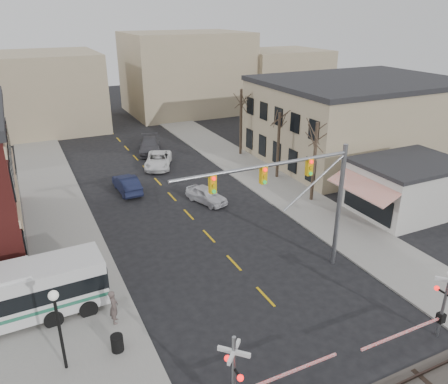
{
  "coord_description": "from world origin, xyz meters",
  "views": [
    {
      "loc": [
        -11.15,
        -15.61,
        15.25
      ],
      "look_at": [
        0.98,
        9.5,
        3.5
      ],
      "focal_mm": 35.0,
      "sensor_mm": 36.0,
      "label": 1
    }
  ],
  "objects_px": {
    "street_lamp": "(57,314)",
    "car_a": "(206,195)",
    "trash_bin": "(117,343)",
    "car_d": "(150,145)",
    "car_b": "(127,184)",
    "rr_crossing_east": "(438,306)",
    "pedestrian_near": "(114,307)",
    "traffic_signal_mast": "(301,188)",
    "rr_crossing_west": "(243,375)",
    "pedestrian_far": "(41,285)",
    "car_c": "(158,160)"
  },
  "relations": [
    {
      "from": "car_a",
      "to": "rr_crossing_east",
      "type": "bearing_deg",
      "value": -99.09
    },
    {
      "from": "trash_bin",
      "to": "car_b",
      "type": "xyz_separation_m",
      "value": [
        5.41,
        19.49,
        0.22
      ]
    },
    {
      "from": "traffic_signal_mast",
      "to": "street_lamp",
      "type": "xyz_separation_m",
      "value": [
        -13.84,
        -1.98,
        -2.67
      ]
    },
    {
      "from": "car_b",
      "to": "car_a",
      "type": "bearing_deg",
      "value": 134.85
    },
    {
      "from": "rr_crossing_east",
      "to": "car_c",
      "type": "relative_size",
      "value": 1.04
    },
    {
      "from": "trash_bin",
      "to": "pedestrian_near",
      "type": "xyz_separation_m",
      "value": [
        0.36,
        2.11,
        0.53
      ]
    },
    {
      "from": "traffic_signal_mast",
      "to": "pedestrian_near",
      "type": "bearing_deg",
      "value": 178.99
    },
    {
      "from": "street_lamp",
      "to": "car_a",
      "type": "xyz_separation_m",
      "value": [
        13.27,
        14.36,
        -2.43
      ]
    },
    {
      "from": "rr_crossing_west",
      "to": "pedestrian_near",
      "type": "height_order",
      "value": "rr_crossing_west"
    },
    {
      "from": "traffic_signal_mast",
      "to": "rr_crossing_east",
      "type": "distance_m",
      "value": 9.13
    },
    {
      "from": "street_lamp",
      "to": "pedestrian_near",
      "type": "xyz_separation_m",
      "value": [
        2.74,
        2.18,
        -2.05
      ]
    },
    {
      "from": "rr_crossing_east",
      "to": "car_c",
      "type": "xyz_separation_m",
      "value": [
        -4.35,
        30.54,
        -1.22
      ]
    },
    {
      "from": "rr_crossing_east",
      "to": "car_b",
      "type": "xyz_separation_m",
      "value": [
        -8.95,
        25.34,
        -1.2
      ]
    },
    {
      "from": "trash_bin",
      "to": "car_b",
      "type": "relative_size",
      "value": 0.18
    },
    {
      "from": "traffic_signal_mast",
      "to": "rr_crossing_east",
      "type": "height_order",
      "value": "traffic_signal_mast"
    },
    {
      "from": "car_d",
      "to": "street_lamp",
      "type": "bearing_deg",
      "value": -96.27
    },
    {
      "from": "pedestrian_near",
      "to": "pedestrian_far",
      "type": "distance_m",
      "value": 4.94
    },
    {
      "from": "car_b",
      "to": "car_c",
      "type": "xyz_separation_m",
      "value": [
        4.61,
        5.2,
        -0.02
      ]
    },
    {
      "from": "street_lamp",
      "to": "pedestrian_far",
      "type": "height_order",
      "value": "street_lamp"
    },
    {
      "from": "pedestrian_near",
      "to": "rr_crossing_east",
      "type": "bearing_deg",
      "value": -106.35
    },
    {
      "from": "traffic_signal_mast",
      "to": "pedestrian_near",
      "type": "distance_m",
      "value": 12.06
    },
    {
      "from": "rr_crossing_west",
      "to": "rr_crossing_east",
      "type": "relative_size",
      "value": 1.0
    },
    {
      "from": "rr_crossing_west",
      "to": "street_lamp",
      "type": "xyz_separation_m",
      "value": [
        -6.2,
        5.48,
        1.16
      ]
    },
    {
      "from": "car_a",
      "to": "car_b",
      "type": "distance_m",
      "value": 7.56
    },
    {
      "from": "trash_bin",
      "to": "pedestrian_near",
      "type": "bearing_deg",
      "value": 80.29
    },
    {
      "from": "traffic_signal_mast",
      "to": "car_a",
      "type": "distance_m",
      "value": 13.4
    },
    {
      "from": "trash_bin",
      "to": "car_d",
      "type": "xyz_separation_m",
      "value": [
        10.66,
        29.89,
        0.28
      ]
    },
    {
      "from": "rr_crossing_east",
      "to": "car_b",
      "type": "height_order",
      "value": "rr_crossing_east"
    },
    {
      "from": "rr_crossing_east",
      "to": "street_lamp",
      "type": "xyz_separation_m",
      "value": [
        -16.74,
        5.78,
        1.16
      ]
    },
    {
      "from": "rr_crossing_east",
      "to": "car_d",
      "type": "bearing_deg",
      "value": 95.91
    },
    {
      "from": "car_c",
      "to": "car_d",
      "type": "bearing_deg",
      "value": 106.14
    },
    {
      "from": "car_c",
      "to": "car_a",
      "type": "bearing_deg",
      "value": -61.94
    },
    {
      "from": "trash_bin",
      "to": "car_b",
      "type": "height_order",
      "value": "car_b"
    },
    {
      "from": "trash_bin",
      "to": "street_lamp",
      "type": "bearing_deg",
      "value": -178.37
    },
    {
      "from": "car_c",
      "to": "traffic_signal_mast",
      "type": "bearing_deg",
      "value": -63.14
    },
    {
      "from": "pedestrian_far",
      "to": "car_a",
      "type": "bearing_deg",
      "value": -2.46
    },
    {
      "from": "pedestrian_near",
      "to": "pedestrian_far",
      "type": "xyz_separation_m",
      "value": [
        -3.23,
        3.74,
        -0.04
      ]
    },
    {
      "from": "car_d",
      "to": "pedestrian_far",
      "type": "bearing_deg",
      "value": -102.13
    },
    {
      "from": "traffic_signal_mast",
      "to": "car_d",
      "type": "height_order",
      "value": "traffic_signal_mast"
    },
    {
      "from": "pedestrian_near",
      "to": "car_c",
      "type": "bearing_deg",
      "value": -9.87
    },
    {
      "from": "car_b",
      "to": "car_d",
      "type": "xyz_separation_m",
      "value": [
        5.25,
        10.4,
        0.06
      ]
    },
    {
      "from": "car_d",
      "to": "pedestrian_near",
      "type": "bearing_deg",
      "value": -93.1
    },
    {
      "from": "rr_crossing_east",
      "to": "car_b",
      "type": "bearing_deg",
      "value": 109.46
    },
    {
      "from": "trash_bin",
      "to": "car_c",
      "type": "relative_size",
      "value": 0.16
    },
    {
      "from": "trash_bin",
      "to": "pedestrian_far",
      "type": "relative_size",
      "value": 0.46
    },
    {
      "from": "pedestrian_near",
      "to": "car_a",
      "type": "bearing_deg",
      "value": -27.57
    },
    {
      "from": "pedestrian_far",
      "to": "car_c",
      "type": "bearing_deg",
      "value": 21.65
    },
    {
      "from": "street_lamp",
      "to": "car_b",
      "type": "bearing_deg",
      "value": 68.3
    },
    {
      "from": "trash_bin",
      "to": "traffic_signal_mast",
      "type": "bearing_deg",
      "value": 9.49
    },
    {
      "from": "rr_crossing_west",
      "to": "car_a",
      "type": "relative_size",
      "value": 1.38
    }
  ]
}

